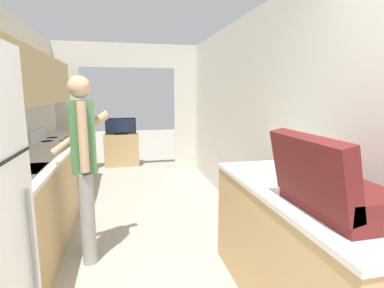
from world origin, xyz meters
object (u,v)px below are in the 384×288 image
Objects in this scene: television at (121,126)px; tv_cabinet at (122,150)px; range_oven at (61,170)px; person at (84,164)px; suitcase at (329,188)px.

tv_cabinet is at bearing 90.00° from television.
range_oven is 2.19m from tv_cabinet.
person is 2.39× the size of tv_cabinet.
suitcase is 5.38m from tv_cabinet.
tv_cabinet is at bearing -14.80° from person.
person is at bearing 135.42° from suitcase.
tv_cabinet is 0.52m from television.
range_oven is at bearing -113.46° from television.
tv_cabinet is (0.31, 3.76, -0.59)m from person.
television is (0.85, 1.97, 0.40)m from range_oven.
suitcase is (2.01, -3.19, 0.60)m from range_oven.
television reaches higher than tv_cabinet.
range_oven is 3.82m from suitcase.
tv_cabinet is (0.85, 2.01, -0.12)m from range_oven.
suitcase is at bearing -57.76° from range_oven.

